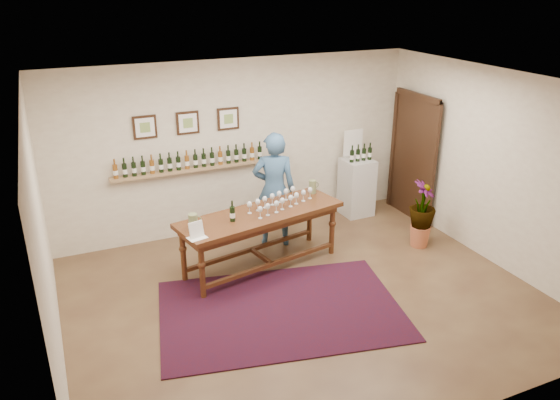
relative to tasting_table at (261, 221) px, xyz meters
name	(u,v)px	position (x,y,z in m)	size (l,w,h in m)	color
ground	(304,298)	(0.20, -1.03, -0.73)	(6.00, 6.00, 0.00)	#4C3121
room_shell	(369,158)	(2.31, 0.83, 0.39)	(6.00, 6.00, 6.00)	#F0E6CB
rug	(281,310)	(-0.21, -1.17, -0.72)	(3.03, 2.02, 0.02)	#480D12
tasting_table	(261,221)	(0.00, 0.00, 0.00)	(2.53, 1.24, 0.86)	#421D10
table_glasses	(277,201)	(0.29, 0.07, 0.22)	(1.35, 0.31, 0.19)	silver
table_bottles	(231,209)	(-0.47, -0.08, 0.29)	(0.29, 0.17, 0.32)	black
pitcher_left	(193,222)	(-1.02, -0.18, 0.24)	(0.14, 0.14, 0.22)	olive
pitcher_right	(312,187)	(1.01, 0.37, 0.23)	(0.13, 0.13, 0.21)	olive
menu_card	(196,230)	(-1.05, -0.41, 0.24)	(0.23, 0.17, 0.21)	white
display_pedestal	(357,187)	(2.27, 1.12, -0.23)	(0.50, 0.50, 1.01)	silver
pedestal_bottles	(361,152)	(2.28, 1.06, 0.43)	(0.31, 0.08, 0.31)	black
info_sign	(353,143)	(2.27, 1.31, 0.53)	(0.37, 0.02, 0.51)	white
potted_plant	(422,214)	(2.52, -0.40, -0.19)	(0.69, 0.69, 0.93)	#B9613D
person	(274,190)	(0.47, 0.62, 0.18)	(0.66, 0.44, 1.82)	#34587D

